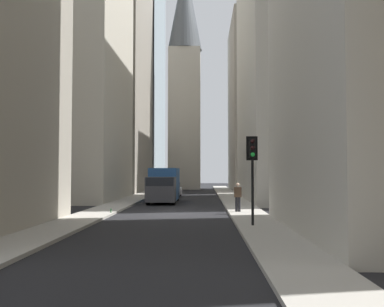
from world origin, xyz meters
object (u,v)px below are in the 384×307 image
(sedan_silver, at_px, (172,190))
(pedestrian, at_px, (238,196))
(delivery_truck, at_px, (164,185))
(traffic_light_foreground, at_px, (252,160))
(discarded_bottle, at_px, (111,211))

(sedan_silver, bearing_deg, pedestrian, -163.53)
(delivery_truck, distance_m, traffic_light_foreground, 16.64)
(traffic_light_foreground, bearing_deg, pedestrian, 1.33)
(delivery_truck, xyz_separation_m, traffic_light_foreground, (-15.61, -5.52, 1.64))
(sedan_silver, distance_m, traffic_light_foreground, 25.40)
(pedestrian, bearing_deg, delivery_truck, 30.57)
(discarded_bottle, bearing_deg, pedestrian, -83.98)
(delivery_truck, distance_m, discarded_bottle, 10.19)
(delivery_truck, bearing_deg, traffic_light_foreground, -160.53)
(sedan_silver, relative_size, discarded_bottle, 15.93)
(pedestrian, relative_size, discarded_bottle, 6.44)
(traffic_light_foreground, bearing_deg, discarded_bottle, 53.36)
(pedestrian, bearing_deg, discarded_bottle, 96.02)
(sedan_silver, distance_m, pedestrian, 18.94)
(traffic_light_foreground, height_order, discarded_bottle, traffic_light_foreground)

